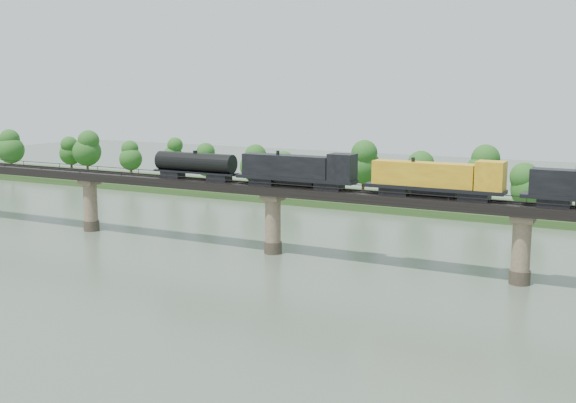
% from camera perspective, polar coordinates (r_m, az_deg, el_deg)
% --- Properties ---
extents(ground, '(400.00, 400.00, 0.00)m').
position_cam_1_polar(ground, '(96.86, -9.89, -7.72)').
color(ground, '#3C4A3A').
rests_on(ground, ground).
extents(far_bank, '(300.00, 24.00, 1.60)m').
position_cam_1_polar(far_bank, '(170.20, 7.80, 0.04)').
color(far_bank, '#27451B').
rests_on(far_bank, ground).
extents(bridge, '(236.00, 30.00, 11.50)m').
position_cam_1_polar(bridge, '(119.92, -1.20, -1.56)').
color(bridge, '#473A2D').
rests_on(bridge, ground).
extents(bridge_superstructure, '(220.00, 4.90, 0.75)m').
position_cam_1_polar(bridge_superstructure, '(118.88, -1.21, 1.43)').
color(bridge_superstructure, black).
rests_on(bridge_superstructure, bridge).
extents(far_treeline, '(289.06, 17.54, 13.60)m').
position_cam_1_polar(far_treeline, '(167.93, 4.70, 2.73)').
color(far_treeline, '#382619').
rests_on(far_treeline, far_bank).
extents(freight_train, '(83.96, 3.27, 5.78)m').
position_cam_1_polar(freight_train, '(110.44, 7.76, 2.02)').
color(freight_train, black).
rests_on(freight_train, bridge).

